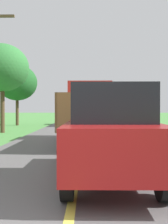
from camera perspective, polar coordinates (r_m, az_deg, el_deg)
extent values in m
cube|color=#2D2D30|center=(11.04, 1.36, -3.83)|extent=(0.90, 5.51, 0.24)
cube|color=brown|center=(11.02, 1.36, -2.79)|extent=(2.30, 5.80, 0.20)
cube|color=red|center=(12.96, 1.28, 2.38)|extent=(2.10, 1.90, 1.90)
cube|color=black|center=(13.92, 1.25, 3.63)|extent=(1.78, 0.02, 0.76)
cube|color=brown|center=(10.08, -4.91, 0.58)|extent=(0.08, 3.85, 1.10)
cube|color=brown|center=(10.10, 7.73, 0.57)|extent=(0.08, 3.85, 1.10)
cube|color=brown|center=(8.14, 1.55, 0.54)|extent=(2.30, 0.08, 1.10)
cube|color=brown|center=(11.91, 1.32, 0.60)|extent=(2.30, 0.08, 1.10)
cylinder|color=black|center=(12.87, -3.40, -3.63)|extent=(0.28, 1.00, 1.00)
cylinder|color=black|center=(12.89, 5.97, -3.62)|extent=(0.28, 1.00, 1.00)
cylinder|color=black|center=(9.50, -4.92, -5.17)|extent=(0.28, 1.00, 1.00)
cylinder|color=black|center=(9.53, 7.81, -5.16)|extent=(0.28, 1.00, 1.00)
ellipsoid|color=#92BA21|center=(10.77, 0.11, -1.32)|extent=(0.56, 0.69, 0.49)
ellipsoid|color=#88BA26|center=(10.58, 1.05, 2.09)|extent=(0.46, 0.45, 0.42)
ellipsoid|color=#7FBB26|center=(9.22, 2.98, 0.03)|extent=(0.53, 0.50, 0.52)
ellipsoid|color=#88B821|center=(11.10, -2.57, -1.45)|extent=(0.44, 0.47, 0.38)
ellipsoid|color=#8EB233|center=(9.04, -0.61, 2.22)|extent=(0.60, 0.73, 0.43)
ellipsoid|color=#85BD32|center=(8.64, -0.45, -1.65)|extent=(0.50, 0.63, 0.39)
ellipsoid|color=#8EC730|center=(10.54, 1.18, 1.84)|extent=(0.59, 0.61, 0.50)
cube|color=#2D2D30|center=(23.43, -0.14, -1.42)|extent=(0.90, 5.51, 0.24)
cube|color=brown|center=(23.42, -0.14, -0.93)|extent=(2.30, 5.80, 0.20)
cube|color=silver|center=(25.36, -0.07, 1.57)|extent=(2.10, 1.90, 1.90)
cube|color=black|center=(26.33, -0.04, 2.26)|extent=(1.79, 0.02, 0.76)
cube|color=maroon|center=(22.48, -3.02, 0.65)|extent=(0.08, 3.85, 1.10)
cube|color=maroon|center=(22.45, 2.65, 0.65)|extent=(0.08, 3.85, 1.10)
cube|color=maroon|center=(20.55, -0.28, 0.65)|extent=(2.30, 0.08, 1.10)
cube|color=maroon|center=(24.32, -0.11, 0.66)|extent=(2.30, 0.08, 1.10)
cylinder|color=black|center=(25.27, -2.46, -1.49)|extent=(0.28, 1.00, 1.00)
cylinder|color=black|center=(25.23, 2.31, -1.50)|extent=(0.28, 1.00, 1.00)
cylinder|color=black|center=(21.88, -2.97, -1.84)|extent=(0.28, 1.00, 1.00)
cylinder|color=black|center=(21.85, 2.54, -1.84)|extent=(0.28, 1.00, 1.00)
ellipsoid|color=#93B723|center=(21.93, 1.22, 0.43)|extent=(0.44, 0.48, 0.38)
ellipsoid|color=#8DB727|center=(22.74, -0.51, 0.53)|extent=(0.46, 0.58, 0.39)
ellipsoid|color=#89C036|center=(22.28, 0.63, 0.52)|extent=(0.48, 0.50, 0.38)
ellipsoid|color=#96C036|center=(23.12, 1.86, -0.24)|extent=(0.44, 0.45, 0.44)
ellipsoid|color=#96C11E|center=(23.84, 1.95, -0.20)|extent=(0.42, 0.48, 0.40)
ellipsoid|color=#8FB332|center=(22.50, 1.35, 0.52)|extent=(0.58, 0.67, 0.39)
ellipsoid|color=#87C130|center=(21.57, 0.43, 0.43)|extent=(0.53, 0.56, 0.43)
ellipsoid|color=#8FB020|center=(21.17, 1.48, 0.44)|extent=(0.49, 0.49, 0.51)
ellipsoid|color=#87BD2C|center=(21.49, -2.46, 1.33)|extent=(0.50, 0.49, 0.38)
ellipsoid|color=#84C235|center=(21.10, 0.35, -0.32)|extent=(0.54, 0.58, 0.49)
ellipsoid|color=#92B02D|center=(21.43, 0.61, 0.56)|extent=(0.46, 0.56, 0.49)
ellipsoid|color=#87BA33|center=(21.57, -0.49, -0.38)|extent=(0.43, 0.50, 0.48)
ellipsoid|color=#90C234|center=(23.03, 0.22, 1.23)|extent=(0.44, 0.43, 0.49)
ellipsoid|color=#8BC033|center=(23.11, -1.49, -0.21)|extent=(0.41, 0.52, 0.45)
cylinder|color=#4C3823|center=(17.44, -17.70, 0.26)|extent=(0.28, 0.28, 2.85)
ellipsoid|color=#2D7033|center=(17.64, -17.73, 9.38)|extent=(3.42, 3.42, 3.08)
cylinder|color=#4C3823|center=(24.77, -14.65, 0.02)|extent=(0.28, 0.28, 2.52)
ellipsoid|color=#1E5623|center=(24.89, -14.67, 6.36)|extent=(3.73, 3.73, 3.35)
cube|color=maroon|center=(5.42, 5.57, -6.26)|extent=(1.70, 4.10, 0.80)
cube|color=black|center=(5.18, 5.76, 1.73)|extent=(1.44, 2.05, 0.70)
cylinder|color=black|center=(6.74, -1.97, -9.15)|extent=(0.20, 0.64, 0.64)
cylinder|color=black|center=(6.84, 11.19, -9.01)|extent=(0.20, 0.64, 0.64)
cylinder|color=black|center=(4.26, -3.70, -15.00)|extent=(0.20, 0.64, 0.64)
cylinder|color=black|center=(4.42, 17.32, -14.45)|extent=(0.20, 0.64, 0.64)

